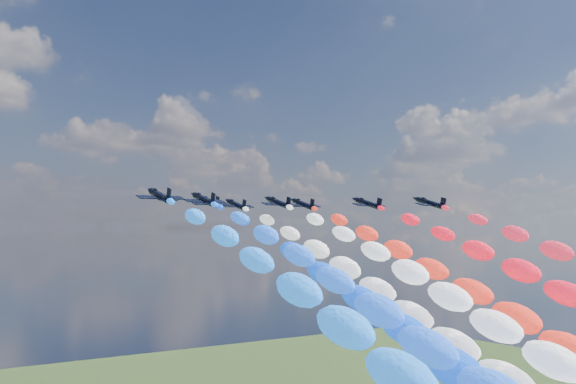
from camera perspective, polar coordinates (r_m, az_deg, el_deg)
jet_0 at (r=118.84m, az=-10.56°, el=-0.28°), size 8.20×11.14×5.00m
jet_1 at (r=133.02m, az=-6.99°, el=-0.59°), size 8.08×11.05×5.00m
jet_2 at (r=147.24m, az=-6.49°, el=-0.82°), size 8.55×11.39×5.00m
trail_2 at (r=97.71m, az=11.49°, el=-13.99°), size 6.94×124.36×53.14m
jet_3 at (r=149.80m, az=-0.81°, el=-0.88°), size 8.34×11.24×5.00m
trail_3 at (r=104.77m, az=19.11°, el=-13.13°), size 6.94×124.36×53.14m
jet_4 at (r=162.97m, az=-4.31°, el=-1.04°), size 8.14×11.10×5.00m
trail_4 at (r=114.22m, az=12.05°, el=-12.36°), size 6.94×124.36×53.14m
jet_5 at (r=159.19m, az=1.24°, el=-1.00°), size 8.40×11.29×5.00m
trail_5 at (r=115.30m, az=20.23°, el=-12.16°), size 6.94×124.36×53.14m
jet_6 at (r=155.58m, az=6.59°, el=-0.94°), size 8.29×11.20×5.00m
jet_7 at (r=155.85m, az=11.66°, el=-0.90°), size 8.26×11.18×5.00m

